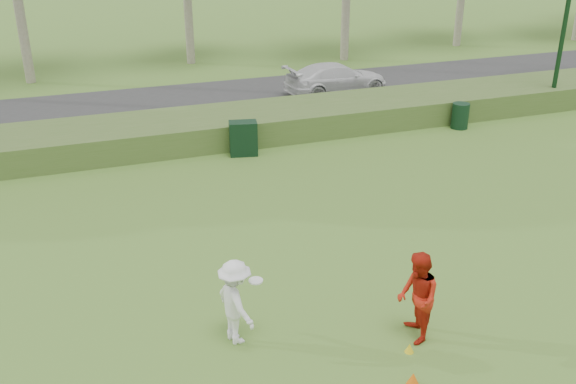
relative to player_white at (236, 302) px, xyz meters
name	(u,v)px	position (x,y,z in m)	size (l,w,h in m)	color
ground	(359,332)	(2.28, -0.57, -0.85)	(120.00, 120.00, 0.00)	#437125
reed_strip	(210,128)	(2.28, 11.43, -0.40)	(80.00, 3.00, 0.90)	#416126
park_road	(182,103)	(2.28, 16.43, -0.82)	(80.00, 6.00, 0.06)	#2D2D2D
player_white	(236,302)	(0.00, 0.00, 0.00)	(0.97, 1.21, 1.69)	white
player_red	(417,298)	(3.19, -1.10, 0.05)	(0.88, 0.68, 1.80)	#B7200F
cone_orange	(413,379)	(2.49, -2.26, -0.72)	(0.23, 0.23, 0.25)	orange
cone_yellow	(409,348)	(2.89, -1.45, -0.75)	(0.17, 0.17, 0.19)	yellow
utility_cabinet	(243,138)	(2.97, 9.62, -0.28)	(0.91, 0.57, 1.14)	black
trash_bin	(460,116)	(11.33, 9.58, -0.37)	(0.63, 0.63, 0.95)	black
car_right	(337,79)	(8.92, 15.44, -0.12)	(1.87, 4.59, 1.33)	silver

